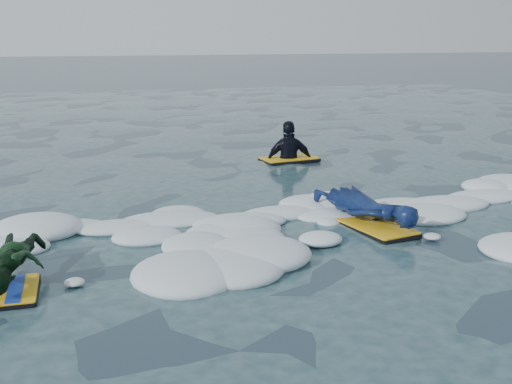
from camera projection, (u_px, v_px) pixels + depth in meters
ground at (199, 265)px, 6.96m from camera, size 120.00×120.00×0.00m
foam_band at (185, 236)px, 7.93m from camera, size 12.00×3.10×0.30m
prone_woman_unit at (368, 209)px, 8.29m from camera, size 1.14×1.78×0.44m
prone_child_unit at (16, 265)px, 6.29m from camera, size 0.74×1.23×0.45m
waiting_rider_unit at (289, 163)px, 12.41m from camera, size 1.18×0.79×1.64m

